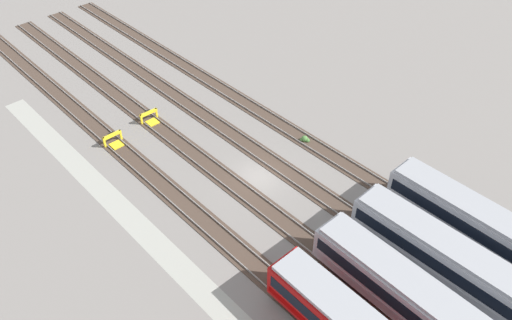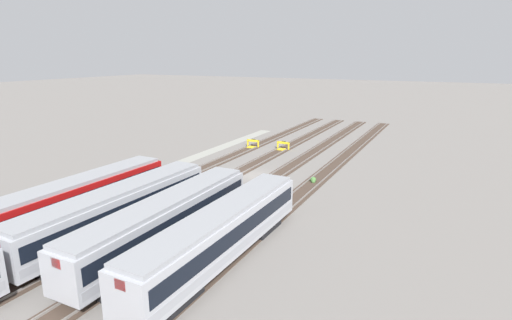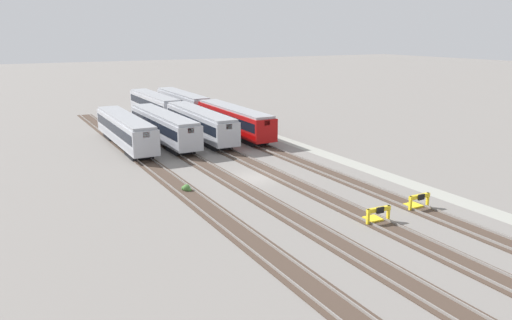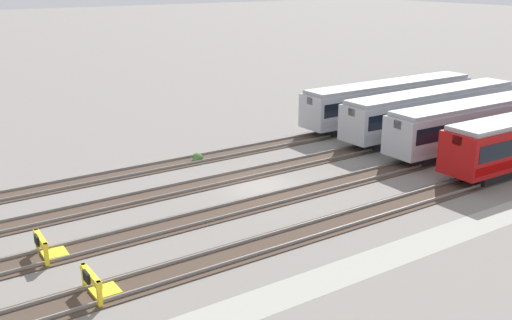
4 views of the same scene
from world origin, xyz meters
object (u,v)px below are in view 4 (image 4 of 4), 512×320
Objects in this scene: subway_car_front_row_leftmost at (432,110)px; bumper_stop_near_inner_track at (47,248)px; subway_car_front_row_centre at (483,122)px; subway_car_front_row_left_inner at (390,101)px; bumper_stop_nearest_track at (98,285)px; weed_clump at (197,158)px.

bumper_stop_near_inner_track is at bearing -171.65° from subway_car_front_row_leftmost.
subway_car_front_row_leftmost and subway_car_front_row_centre have the same top height.
subway_car_front_row_left_inner reaches higher than bumper_stop_nearest_track.
subway_car_front_row_leftmost is 19.91m from weed_clump.
subway_car_front_row_leftmost is 9.01× the size of bumper_stop_nearest_track.
bumper_stop_nearest_track is 1.00× the size of bumper_stop_near_inner_track.
subway_car_front_row_left_inner is 8.97× the size of bumper_stop_near_inner_track.
bumper_stop_nearest_track is 4.74m from bumper_stop_near_inner_track.
subway_car_front_row_centre reaches higher than bumper_stop_nearest_track.
weed_clump is (13.11, 9.26, -0.27)m from bumper_stop_near_inner_track.
subway_car_front_row_left_inner is 19.40m from weed_clump.
weed_clump is at bearing 166.87° from subway_car_front_row_leftmost.
bumper_stop_near_inner_track is at bearing -163.83° from subway_car_front_row_left_inner.
subway_car_front_row_centre is (-0.00, -4.75, 0.00)m from subway_car_front_row_leftmost.
subway_car_front_row_centre is at bearing -90.00° from subway_car_front_row_left_inner.
bumper_stop_nearest_track reaches higher than weed_clump.
subway_car_front_row_left_inner reaches higher than weed_clump.
bumper_stop_near_inner_track is 2.18× the size of weed_clump.
subway_car_front_row_left_inner is at bearing 90.00° from subway_car_front_row_centre.
subway_car_front_row_centre is 32.45m from bumper_stop_near_inner_track.
subway_car_front_row_leftmost is at bearing -13.13° from weed_clump.
subway_car_front_row_leftmost is 4.75m from subway_car_front_row_centre.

